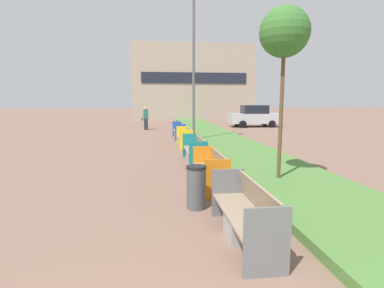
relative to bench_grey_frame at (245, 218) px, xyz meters
name	(u,v)px	position (x,y,z in m)	size (l,w,h in m)	color
planter_grass_strip	(240,150)	(2.26, 8.19, -0.28)	(2.80, 120.00, 0.18)	#4C7A38
building_backdrop	(191,84)	(3.06, 33.52, 3.98)	(14.23, 7.60, 8.70)	tan
bench_grey_frame	(245,218)	(0.00, 0.00, 0.00)	(0.65, 2.14, 0.94)	#9E9B96
bench_orange_frame	(211,174)	(0.00, 3.00, 0.00)	(0.65, 2.00, 0.94)	#9E9B96
bench_teal_frame	(195,152)	(0.00, 6.20, 0.01)	(0.65, 2.34, 0.94)	#9E9B96
bench_yellow_frame	(185,140)	(0.00, 9.90, -0.01)	(0.65, 1.96, 0.94)	#9E9B96
bench_blue_frame	(179,132)	(0.00, 13.36, 0.01)	(0.65, 2.33, 0.94)	#9E9B96
litter_bin	(196,187)	(-0.59, 1.54, 0.09)	(0.42, 0.42, 0.91)	#4C4F51
street_lamp_post	(194,56)	(0.61, 11.44, 4.17)	(0.24, 0.44, 8.31)	#56595B
sapling_tree_near	(284,34)	(1.87, 3.09, 3.57)	(1.27, 1.27, 4.61)	brown
pedestrian_walking	(146,118)	(-2.16, 18.91, 0.55)	(0.53, 0.24, 1.80)	#232633
parked_car_distant	(254,116)	(7.04, 20.50, 0.54)	(4.26, 2.00, 1.86)	#B7BABF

